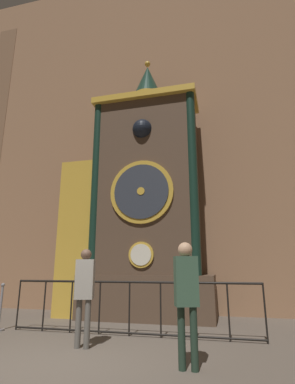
% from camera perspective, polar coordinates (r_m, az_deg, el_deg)
% --- Properties ---
extents(ground_plane, '(28.00, 28.00, 0.00)m').
position_cam_1_polar(ground_plane, '(5.32, -19.10, -28.94)').
color(ground_plane, brown).
extents(cathedral_back_wall, '(24.00, 0.32, 13.72)m').
position_cam_1_polar(cathedral_back_wall, '(11.75, -1.14, 13.32)').
color(cathedral_back_wall, '#936B4C').
rests_on(cathedral_back_wall, ground_plane).
extents(clock_tower, '(4.69, 1.77, 8.53)m').
position_cam_1_polar(clock_tower, '(9.43, -2.01, -2.37)').
color(clock_tower, brown).
rests_on(clock_tower, ground_plane).
extents(railing_fence, '(5.61, 0.05, 1.13)m').
position_cam_1_polar(railing_fence, '(6.99, -3.47, -20.67)').
color(railing_fence, black).
rests_on(railing_fence, ground_plane).
extents(visitor_near, '(0.38, 0.29, 1.77)m').
position_cam_1_polar(visitor_near, '(6.05, -11.89, -17.27)').
color(visitor_near, '#58554F').
rests_on(visitor_near, ground_plane).
extents(visitor_far, '(0.39, 0.32, 1.80)m').
position_cam_1_polar(visitor_far, '(4.75, 7.41, -18.01)').
color(visitor_far, '#213427').
rests_on(visitor_far, ground_plane).
extents(stanchion_post, '(0.28, 0.28, 1.06)m').
position_cam_1_polar(stanchion_post, '(8.34, -26.33, -20.21)').
color(stanchion_post, gray).
rests_on(stanchion_post, ground_plane).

